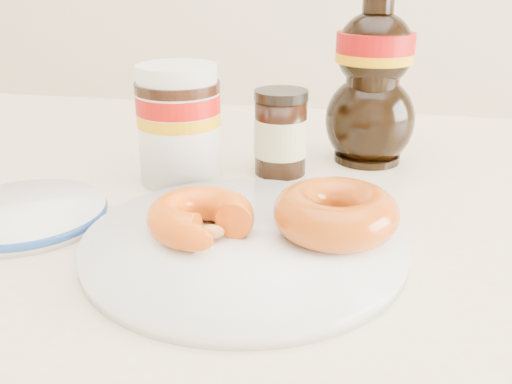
% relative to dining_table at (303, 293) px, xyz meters
% --- Properties ---
extents(dining_table, '(1.40, 0.90, 0.75)m').
position_rel_dining_table_xyz_m(dining_table, '(0.00, 0.00, 0.00)').
color(dining_table, beige).
rests_on(dining_table, ground).
extents(plate, '(0.28, 0.28, 0.01)m').
position_rel_dining_table_xyz_m(plate, '(-0.04, -0.08, 0.09)').
color(plate, white).
rests_on(plate, dining_table).
extents(donut_bitten, '(0.10, 0.10, 0.03)m').
position_rel_dining_table_xyz_m(donut_bitten, '(-0.08, -0.08, 0.11)').
color(donut_bitten, '#D25A0B').
rests_on(donut_bitten, plate).
extents(donut_whole, '(0.11, 0.11, 0.04)m').
position_rel_dining_table_xyz_m(donut_whole, '(0.03, -0.05, 0.12)').
color(donut_whole, '#B04A0B').
rests_on(donut_whole, plate).
extents(nutella_jar, '(0.09, 0.09, 0.13)m').
position_rel_dining_table_xyz_m(nutella_jar, '(-0.15, 0.08, 0.15)').
color(nutella_jar, white).
rests_on(nutella_jar, dining_table).
extents(syrup_bottle, '(0.11, 0.10, 0.21)m').
position_rel_dining_table_xyz_m(syrup_bottle, '(0.05, 0.19, 0.19)').
color(syrup_bottle, black).
rests_on(syrup_bottle, dining_table).
extents(dark_jar, '(0.06, 0.06, 0.10)m').
position_rel_dining_table_xyz_m(dark_jar, '(-0.05, 0.13, 0.13)').
color(dark_jar, black).
rests_on(dark_jar, dining_table).
extents(blue_rim_saucer, '(0.15, 0.15, 0.02)m').
position_rel_dining_table_xyz_m(blue_rim_saucer, '(-0.26, -0.06, 0.09)').
color(blue_rim_saucer, white).
rests_on(blue_rim_saucer, dining_table).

